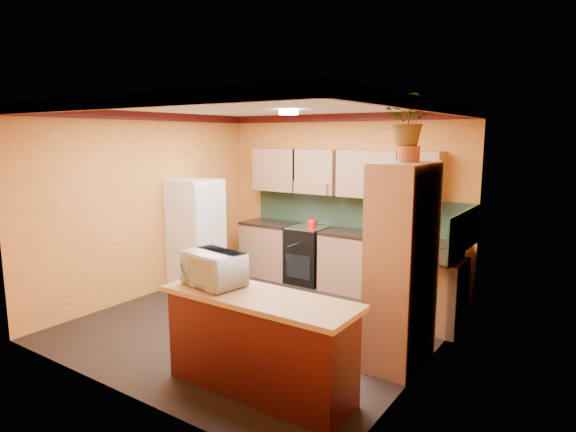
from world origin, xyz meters
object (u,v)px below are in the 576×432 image
Objects in this scene: stove at (308,255)px; microwave at (213,269)px; base_cabinets_back at (342,261)px; pantry at (402,265)px; breakfast_bar at (259,346)px; fridge at (196,234)px.

microwave is at bearing -74.63° from stove.
stove reaches higher than base_cabinets_back.
pantry is 1.17× the size of breakfast_bar.
base_cabinets_back is 0.63m from stove.
pantry is at bearing -10.59° from fridge.
fridge is 0.94× the size of breakfast_bar.
stove is at bearing -180.00° from base_cabinets_back.
microwave is at bearing -41.88° from fridge.
breakfast_bar is (-0.87, -1.28, -0.61)m from pantry.
pantry is 3.57× the size of microwave.
fridge is 3.67m from pantry.
fridge reaches higher than breakfast_bar.
microwave reaches higher than stove.
pantry is 1.66m from breakfast_bar.
pantry is (1.66, -1.86, 0.61)m from base_cabinets_back.
stove is at bearing 114.24° from breakfast_bar.
pantry is 1.91m from microwave.
fridge is at bearing -137.92° from stove.
breakfast_bar is at bearing -65.76° from stove.
base_cabinets_back is at bearing 131.65° from pantry.
base_cabinets_back and breakfast_bar have the same top height.
stove is 0.54× the size of fridge.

